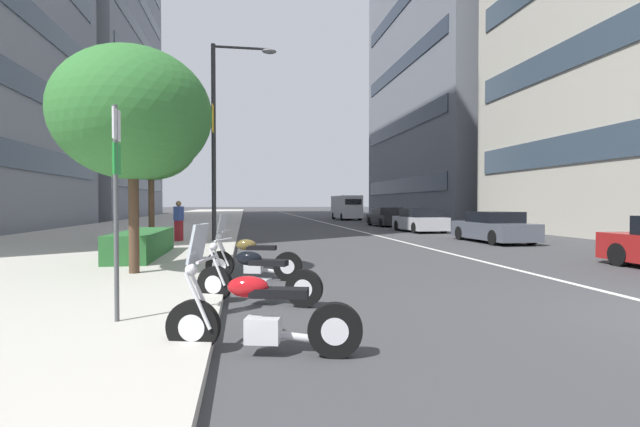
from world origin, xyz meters
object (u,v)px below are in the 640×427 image
motorcycle_by_sign_pole (252,260)px  street_lamp_with_banners (223,122)px  car_far_down_avenue (387,218)px  delivery_van_ahead (346,207)px  motorcycle_mid_row (257,280)px  motorcycle_nearest_camera (259,317)px  street_tree_far_plaza (151,141)px  pedestrian_on_plaza (179,221)px  car_following_behind (494,228)px  car_mid_block_traffic (420,221)px  parking_sign_by_curb (116,186)px  street_tree_near_plaza_corner (133,114)px

motorcycle_by_sign_pole → street_lamp_with_banners: size_ratio=0.26×
car_far_down_avenue → delivery_van_ahead: delivery_van_ahead is taller
motorcycle_mid_row → street_lamp_with_banners: size_ratio=0.26×
motorcycle_nearest_camera → motorcycle_mid_row: size_ratio=1.05×
street_tree_far_plaza → pedestrian_on_plaza: street_tree_far_plaza is taller
car_following_behind → car_mid_block_traffic: car_mid_block_traffic is taller
motorcycle_nearest_camera → street_tree_far_plaza: street_tree_far_plaza is taller
motorcycle_mid_row → car_far_down_avenue: (24.65, -10.05, 0.22)m
motorcycle_mid_row → parking_sign_by_curb: size_ratio=0.74×
pedestrian_on_plaza → motorcycle_mid_row: bearing=-56.6°
car_following_behind → street_tree_near_plaza_corner: (-7.73, 13.02, 3.01)m
parking_sign_by_curb → pedestrian_on_plaza: parking_sign_by_curb is taller
delivery_van_ahead → car_following_behind: bearing=179.0°
motorcycle_nearest_camera → car_mid_block_traffic: bearing=-101.5°
delivery_van_ahead → parking_sign_by_curb: bearing=161.4°
parking_sign_by_curb → motorcycle_nearest_camera: bearing=-123.5°
motorcycle_nearest_camera → parking_sign_by_curb: parking_sign_by_curb is taller
motorcycle_by_sign_pole → car_following_behind: 13.27m
motorcycle_nearest_camera → pedestrian_on_plaza: size_ratio=1.33×
motorcycle_mid_row → car_mid_block_traffic: 20.59m
car_following_behind → car_mid_block_traffic: bearing=3.0°
motorcycle_mid_row → street_lamp_with_banners: bearing=-60.9°
car_following_behind → motorcycle_nearest_camera: bearing=141.2°
motorcycle_nearest_camera → delivery_van_ahead: 41.76m
pedestrian_on_plaza → motorcycle_nearest_camera: bearing=-59.2°
motorcycle_nearest_camera → motorcycle_by_sign_pole: (5.06, 0.01, 0.01)m
car_mid_block_traffic → delivery_van_ahead: bearing=-1.7°
parking_sign_by_curb → motorcycle_by_sign_pole: bearing=-24.8°
motorcycle_mid_row → car_following_behind: car_following_behind is taller
street_tree_far_plaza → pedestrian_on_plaza: size_ratio=3.33×
pedestrian_on_plaza → car_following_behind: bearing=15.2°
delivery_van_ahead → pedestrian_on_plaza: 29.24m
car_following_behind → delivery_van_ahead: delivery_van_ahead is taller
car_mid_block_traffic → pedestrian_on_plaza: (-6.34, 12.82, 0.32)m
car_far_down_avenue → street_lamp_with_banners: street_lamp_with_banners is taller
motorcycle_mid_row → delivery_van_ahead: bearing=-80.8°
parking_sign_by_curb → delivery_van_ahead: bearing=-16.7°
car_following_behind → pedestrian_on_plaza: bearing=85.1°
motorcycle_mid_row → motorcycle_by_sign_pole: 2.48m
car_far_down_avenue → street_tree_far_plaza: street_tree_far_plaza is taller
parking_sign_by_curb → motorcycle_mid_row: bearing=-52.9°
parking_sign_by_curb → street_lamp_with_banners: street_lamp_with_banners is taller
parking_sign_by_curb → street_tree_near_plaza_corner: street_tree_near_plaza_corner is taller
motorcycle_nearest_camera → pedestrian_on_plaza: bearing=-64.4°
street_tree_far_plaza → motorcycle_nearest_camera: bearing=-164.5°
parking_sign_by_curb → pedestrian_on_plaza: bearing=4.5°
motorcycle_by_sign_pole → car_following_behind: motorcycle_by_sign_pole is taller
car_far_down_avenue → parking_sign_by_curb: (-26.04, 11.89, 1.27)m
motorcycle_by_sign_pole → car_mid_block_traffic: size_ratio=0.50×
car_far_down_avenue → street_tree_far_plaza: 19.85m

